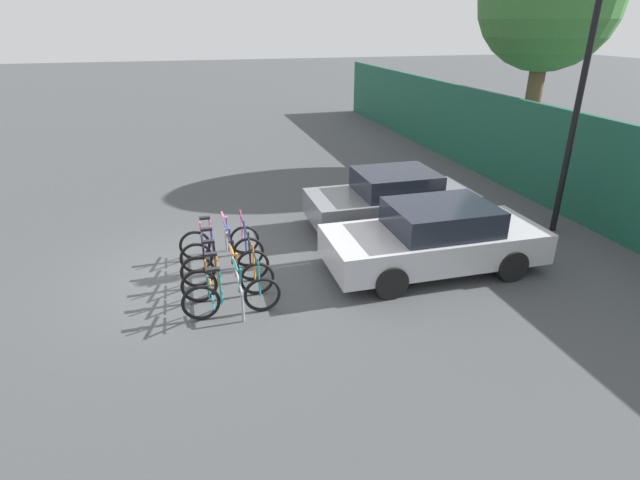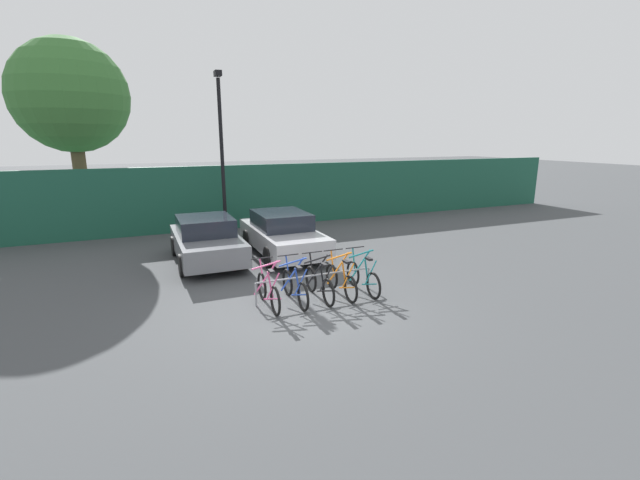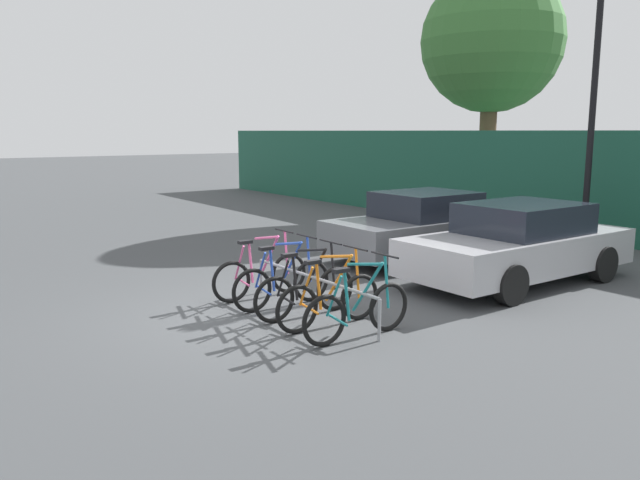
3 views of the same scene
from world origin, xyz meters
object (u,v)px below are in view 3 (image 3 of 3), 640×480
object	(u,v)px
bike_rack	(313,282)
bicycle_black	(306,291)
car_silver	(519,244)
tree_behind_hoarding	(492,42)
car_grey	(422,226)
lamp_post	(594,93)
bicycle_teal	(358,310)
bicycle_pink	(261,275)
bicycle_blue	(283,282)
bicycle_orange	(329,300)

from	to	relation	value
bike_rack	bicycle_black	bearing A→B (deg)	-74.84
bicycle_black	car_silver	size ratio (longest dim) A/B	0.39
bike_rack	car_silver	bearing A→B (deg)	82.67
bicycle_black	tree_behind_hoarding	xyz separation A→B (m)	(-5.76, 10.77, 4.88)
bicycle_black	car_grey	bearing A→B (deg)	115.70
lamp_post	tree_behind_hoarding	distance (m)	6.13
bicycle_teal	car_silver	size ratio (longest dim) A/B	0.39
bicycle_pink	car_grey	world-z (taller)	car_grey
bicycle_blue	bicycle_teal	world-z (taller)	same
bicycle_blue	bicycle_orange	bearing A→B (deg)	-3.10
bicycle_teal	car_silver	xyz separation A→B (m)	(-0.70, 4.17, 0.31)
lamp_post	bicycle_pink	bearing A→B (deg)	-94.52
bicycle_orange	lamp_post	world-z (taller)	lamp_post
bicycle_black	bicycle_orange	world-z (taller)	same
bicycle_teal	car_silver	world-z (taller)	car_silver
bike_rack	tree_behind_hoarding	world-z (taller)	tree_behind_hoarding
bicycle_blue	lamp_post	distance (m)	8.54
bike_rack	lamp_post	xyz separation A→B (m)	(-0.59, 7.82, 2.95)
bike_rack	car_grey	bearing A→B (deg)	115.00
bike_rack	bicycle_orange	world-z (taller)	bicycle_orange
bicycle_black	tree_behind_hoarding	world-z (taller)	tree_behind_hoarding
car_grey	lamp_post	world-z (taller)	lamp_post
bicycle_pink	bicycle_black	world-z (taller)	same
bike_rack	tree_behind_hoarding	xyz separation A→B (m)	(-5.72, 10.62, 4.79)
bicycle_orange	car_grey	bearing A→B (deg)	118.24
bicycle_blue	car_silver	bearing A→B (deg)	72.20
bicycle_black	bicycle_teal	distance (m)	1.18
bicycle_blue	car_silver	world-z (taller)	car_silver
tree_behind_hoarding	lamp_post	bearing A→B (deg)	-28.61
bicycle_pink	car_silver	distance (m)	4.53
bike_rack	bicycle_teal	size ratio (longest dim) A/B	1.74
bike_rack	tree_behind_hoarding	distance (m)	12.98
car_silver	lamp_post	xyz separation A→B (m)	(-1.11, 3.80, 2.73)
bicycle_pink	lamp_post	distance (m)	8.56
bicycle_pink	tree_behind_hoarding	size ratio (longest dim) A/B	0.23
bicycle_black	lamp_post	bearing A→B (deg)	95.54
bike_rack	bicycle_blue	size ratio (longest dim) A/B	1.74
bicycle_pink	tree_behind_hoarding	xyz separation A→B (m)	(-4.50, 10.77, 4.88)
bicycle_blue	bicycle_orange	world-z (taller)	same
bicycle_pink	car_grey	xyz separation A→B (m)	(-0.69, 4.24, 0.31)
bicycle_teal	bicycle_orange	bearing A→B (deg)	-177.60
bicycle_teal	bicycle_pink	bearing A→B (deg)	-177.60
bicycle_black	car_grey	xyz separation A→B (m)	(-1.95, 4.24, 0.31)
bicycle_orange	car_grey	size ratio (longest dim) A/B	0.43
bicycle_teal	car_silver	bearing A→B (deg)	101.96
tree_behind_hoarding	bicycle_teal	bearing A→B (deg)	-57.20
car_silver	tree_behind_hoarding	world-z (taller)	tree_behind_hoarding
bicycle_pink	car_grey	distance (m)	4.31
bicycle_black	bicycle_blue	bearing A→B (deg)	-178.98
bicycle_pink	bicycle_black	bearing A→B (deg)	-1.48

